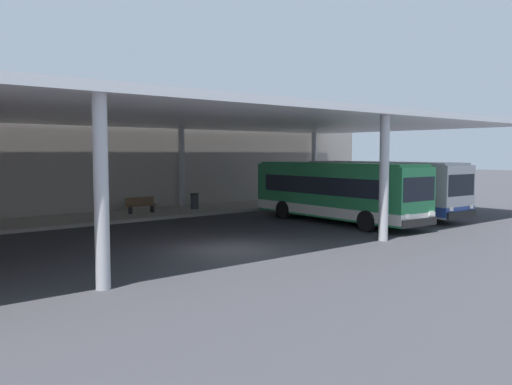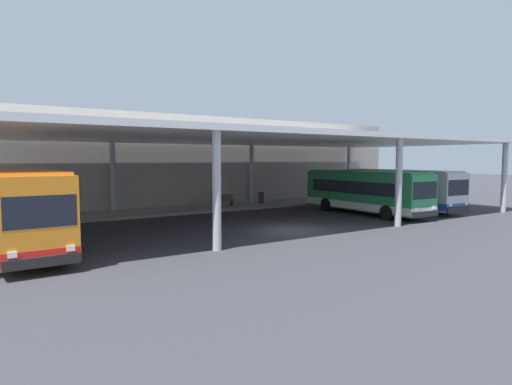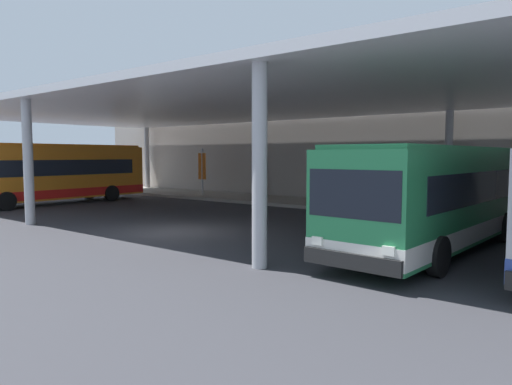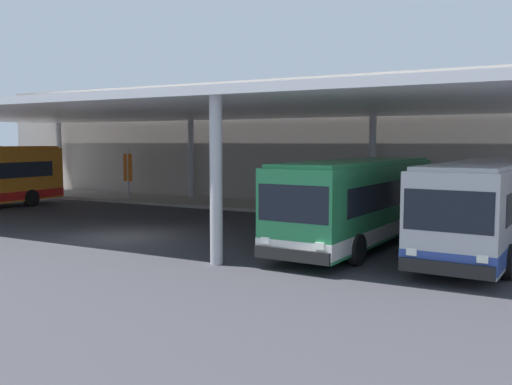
# 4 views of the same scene
# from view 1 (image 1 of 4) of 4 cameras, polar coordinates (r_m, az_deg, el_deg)

# --- Properties ---
(ground_plane) EXTENTS (200.00, 200.00, 0.00)m
(ground_plane) POSITION_cam_1_polar(r_m,az_deg,el_deg) (20.18, -2.84, -6.20)
(ground_plane) COLOR #333338
(platform_kerb) EXTENTS (42.00, 4.50, 0.18)m
(platform_kerb) POSITION_cam_1_polar(r_m,az_deg,el_deg) (30.31, -16.28, -2.66)
(platform_kerb) COLOR gray
(platform_kerb) RESTS_ON ground
(station_building_facade) EXTENTS (48.00, 1.60, 7.73)m
(station_building_facade) POSITION_cam_1_polar(r_m,az_deg,el_deg) (33.10, -18.66, 4.42)
(station_building_facade) COLOR #ADA399
(station_building_facade) RESTS_ON ground
(canopy_shelter) EXTENTS (40.00, 17.00, 5.55)m
(canopy_shelter) POSITION_cam_1_polar(r_m,az_deg,el_deg) (24.53, -10.68, 8.06)
(canopy_shelter) COLOR silver
(canopy_shelter) RESTS_ON ground
(bus_second_bay) EXTENTS (3.06, 10.64, 3.17)m
(bus_second_bay) POSITION_cam_1_polar(r_m,az_deg,el_deg) (28.06, 8.68, 0.14)
(bus_second_bay) COLOR #28844C
(bus_second_bay) RESTS_ON ground
(bus_middle_bay) EXTENTS (3.09, 10.64, 3.17)m
(bus_middle_bay) POSITION_cam_1_polar(r_m,az_deg,el_deg) (31.60, 13.42, 0.53)
(bus_middle_bay) COLOR #B7B7BC
(bus_middle_bay) RESTS_ON ground
(bench_waiting) EXTENTS (1.80, 0.45, 0.92)m
(bench_waiting) POSITION_cam_1_polar(r_m,az_deg,el_deg) (31.29, -12.42, -1.31)
(bench_waiting) COLOR brown
(bench_waiting) RESTS_ON platform_kerb
(trash_bin) EXTENTS (0.52, 0.52, 0.98)m
(trash_bin) POSITION_cam_1_polar(r_m,az_deg,el_deg) (32.99, -6.71, -0.93)
(trash_bin) COLOR #33383D
(trash_bin) RESTS_ON platform_kerb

